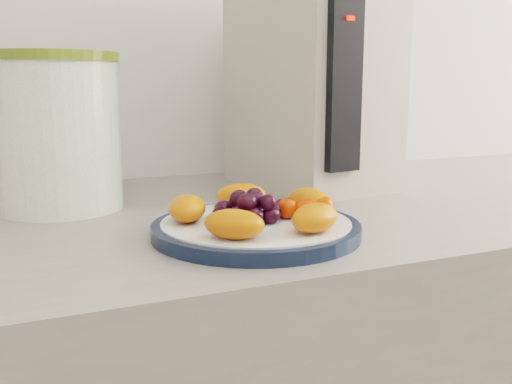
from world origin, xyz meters
name	(u,v)px	position (x,y,z in m)	size (l,w,h in m)	color
plate_rim	(256,229)	(-0.08, 1.05, 0.91)	(0.23, 0.23, 0.01)	#121E36
plate_face	(256,228)	(-0.08, 1.05, 0.91)	(0.21, 0.21, 0.02)	white
canister	(58,137)	(-0.26, 1.28, 1.00)	(0.16, 0.16, 0.20)	#3F751B
canister_lid	(52,57)	(-0.26, 1.28, 1.10)	(0.17, 0.17, 0.01)	olive
appliance_body	(311,89)	(0.13, 1.31, 1.06)	(0.18, 0.25, 0.32)	beige
appliance_panel	(343,87)	(0.11, 1.17, 1.06)	(0.05, 0.02, 0.24)	black
appliance_led	(350,18)	(0.11, 1.16, 1.15)	(0.01, 0.01, 0.01)	#FF0C05
fruit_plate	(261,208)	(-0.07, 1.05, 0.93)	(0.20, 0.20, 0.04)	#E1530D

